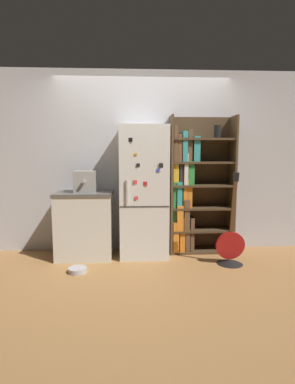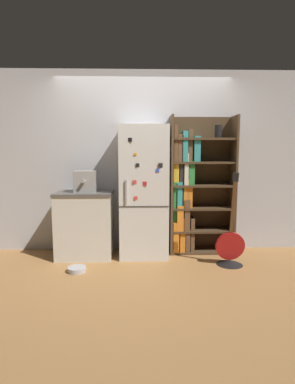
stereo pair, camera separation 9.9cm
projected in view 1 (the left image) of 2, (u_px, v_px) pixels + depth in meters
The scene contains 8 objects.
ground_plane at pixel (144, 259), 4.07m from camera, with size 16.00×16.00×0.00m, color #A87542.
wall_back at pixel (143, 162), 4.38m from camera, with size 8.00×0.05×2.60m.
refrigerator at pixel (144, 192), 4.12m from camera, with size 0.65×0.59×1.79m.
bookshelf at pixel (192, 190), 4.30m from camera, with size 0.91×0.34×1.94m.
kitchen_counter at pixel (85, 224), 4.13m from camera, with size 0.76×0.60×0.90m.
espresso_machine at pixel (85, 182), 4.01m from camera, with size 0.28×0.32×0.29m.
guitar at pixel (230, 251), 3.85m from camera, with size 0.37×0.34×1.19m.
pet_bowl at pixel (78, 270), 3.59m from camera, with size 0.22×0.22×0.06m.
Camera 1 is at (-0.16, -3.92, 1.40)m, focal length 28.00 mm.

